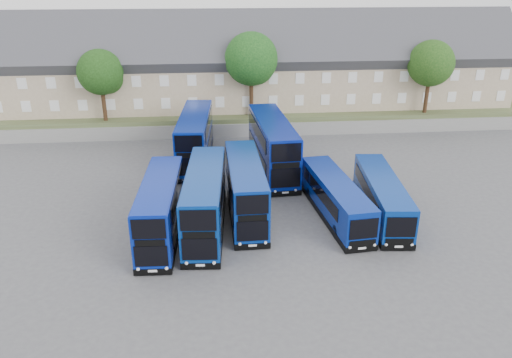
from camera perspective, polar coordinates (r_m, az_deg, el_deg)
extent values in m
plane|color=#4D4E53|center=(33.78, -0.30, -7.82)|extent=(120.00, 120.00, 0.00)
cube|color=slate|center=(55.50, -2.46, 5.56)|extent=(70.00, 0.40, 1.50)
cube|color=#494D2B|center=(65.05, -2.93, 8.38)|extent=(80.00, 20.00, 2.00)
cube|color=tan|center=(63.92, -25.20, 9.69)|extent=(6.00, 8.00, 6.00)
cube|color=#36363B|center=(63.42, -25.65, 12.31)|extent=(6.00, 10.40, 10.40)
cube|color=brown|center=(62.48, -24.93, 15.90)|extent=(0.60, 0.90, 1.40)
cube|color=tan|center=(62.16, -19.92, 10.17)|extent=(6.00, 8.00, 6.00)
cube|color=#36363B|center=(61.64, -20.30, 12.88)|extent=(6.00, 10.40, 10.40)
cube|color=brown|center=(60.82, -19.39, 16.55)|extent=(0.60, 0.90, 1.40)
cube|color=tan|center=(60.94, -14.38, 10.58)|extent=(6.00, 8.00, 6.00)
cube|color=#36363B|center=(60.41, -14.66, 13.35)|extent=(6.00, 10.40, 10.40)
cube|color=brown|center=(59.73, -13.56, 17.08)|extent=(0.60, 0.90, 1.40)
cube|color=tan|center=(60.30, -8.65, 10.90)|extent=(6.00, 8.00, 6.00)
cube|color=#36363B|center=(59.76, -8.82, 13.71)|extent=(6.00, 10.40, 10.40)
cube|color=brown|center=(59.22, -7.53, 17.45)|extent=(0.60, 0.90, 1.40)
cube|color=tan|center=(60.25, -2.84, 11.12)|extent=(6.00, 8.00, 6.00)
cube|color=#36363B|center=(59.71, -2.89, 13.93)|extent=(6.00, 10.40, 10.40)
cube|color=brown|center=(59.32, -1.45, 17.63)|extent=(0.60, 0.90, 1.40)
cube|color=tan|center=(60.79, 2.93, 11.22)|extent=(6.00, 8.00, 6.00)
cube|color=#36363B|center=(60.26, 2.99, 14.01)|extent=(6.00, 10.40, 10.40)
cube|color=brown|center=(60.02, 4.55, 17.64)|extent=(0.60, 0.90, 1.40)
cube|color=tan|center=(61.92, 8.54, 11.22)|extent=(6.00, 8.00, 6.00)
cube|color=#36363B|center=(61.39, 8.71, 13.96)|extent=(6.00, 10.40, 10.40)
cube|color=brown|center=(61.31, 10.36, 17.46)|extent=(0.60, 0.90, 1.40)
cube|color=tan|center=(63.59, 13.91, 11.11)|extent=(6.00, 8.00, 6.00)
cube|color=#36363B|center=(63.08, 14.17, 13.78)|extent=(6.00, 10.40, 10.40)
cube|color=brown|center=(63.14, 15.86, 17.14)|extent=(0.60, 0.90, 1.40)
cube|color=tan|center=(65.77, 18.95, 10.93)|extent=(6.00, 8.00, 6.00)
cube|color=#36363B|center=(65.28, 19.29, 13.50)|extent=(6.00, 10.40, 10.40)
cube|color=brown|center=(65.47, 21.00, 16.71)|extent=(0.60, 0.90, 1.40)
cube|color=tan|center=(68.40, 23.63, 10.69)|extent=(6.00, 8.00, 6.00)
cube|color=#36363B|center=(67.93, 24.04, 13.14)|extent=(6.00, 10.40, 10.40)
cube|color=brown|center=(68.25, 25.72, 16.20)|extent=(0.60, 0.90, 1.40)
cube|color=#082095|center=(34.79, -10.85, -3.20)|extent=(2.68, 10.19, 3.69)
cube|color=black|center=(35.65, -10.63, -5.94)|extent=(2.72, 10.23, 0.45)
cube|color=black|center=(30.74, -11.90, -8.65)|extent=(2.00, 0.14, 1.38)
cube|color=black|center=(29.83, -12.18, -5.64)|extent=(2.00, 0.14, 1.29)
cylinder|color=black|center=(33.26, -12.95, -8.01)|extent=(0.34, 1.01, 1.00)
cube|color=navy|center=(35.19, -5.84, -2.30)|extent=(3.17, 10.98, 3.99)
cube|color=black|center=(36.11, -5.71, -5.24)|extent=(3.21, 11.03, 0.45)
cube|color=black|center=(30.77, -6.47, -8.00)|extent=(2.16, 0.20, 1.48)
cube|color=black|center=(29.81, -6.64, -4.74)|extent=(2.16, 0.20, 1.38)
cylinder|color=black|center=(33.31, -7.97, -7.55)|extent=(0.36, 1.02, 1.00)
cube|color=navy|center=(37.03, -1.23, -0.98)|extent=(2.55, 10.52, 3.84)
cube|color=black|center=(37.87, -1.20, -3.71)|extent=(2.59, 10.56, 0.45)
cube|color=black|center=(32.67, -0.39, -5.98)|extent=(2.08, 0.09, 1.43)
cube|color=black|center=(31.79, -0.40, -2.97)|extent=(2.08, 0.09, 1.33)
cylinder|color=black|center=(35.02, -2.47, -5.71)|extent=(0.32, 1.00, 1.00)
cube|color=#082496|center=(48.15, -6.96, 4.84)|extent=(3.40, 11.68, 4.26)
cube|color=black|center=(48.87, -6.84, 2.41)|extent=(3.44, 11.72, 0.45)
cube|color=black|center=(43.01, -7.59, 1.37)|extent=(2.32, 0.22, 1.57)
cube|color=black|center=(42.30, -7.73, 4.01)|extent=(2.32, 0.22, 1.47)
cylinder|color=black|center=(45.62, -8.69, 1.07)|extent=(0.37, 1.02, 1.00)
cube|color=#071D8D|center=(45.47, 1.90, 4.03)|extent=(3.40, 12.09, 4.43)
cube|color=black|center=(46.25, 1.87, 1.37)|extent=(3.44, 12.13, 0.45)
cube|color=black|center=(40.28, 3.42, 0.10)|extent=(2.42, 0.20, 1.63)
cube|color=black|center=(39.49, 3.49, 3.01)|extent=(2.42, 0.20, 1.52)
cylinder|color=black|center=(42.54, 1.18, -0.31)|extent=(0.36, 1.02, 1.00)
cube|color=navy|center=(37.46, 9.11, -2.05)|extent=(3.27, 10.84, 2.58)
cube|color=black|center=(38.04, 8.98, -3.88)|extent=(3.31, 10.88, 0.45)
cube|color=black|center=(32.94, 12.23, -5.61)|extent=(1.92, 0.25, 1.42)
cylinder|color=black|center=(35.04, 9.21, -5.99)|extent=(0.40, 1.02, 1.00)
cube|color=navy|center=(38.47, 14.19, -1.78)|extent=(3.26, 10.93, 2.61)
cube|color=black|center=(39.04, 14.00, -3.59)|extent=(3.30, 10.97, 0.45)
cube|color=black|center=(33.71, 16.27, -5.32)|extent=(1.94, 0.24, 1.44)
cylinder|color=black|center=(35.97, 13.63, -5.57)|extent=(0.39, 1.02, 1.00)
cylinder|color=#382314|center=(56.75, -16.99, 8.25)|extent=(0.44, 0.44, 3.75)
sphere|color=black|center=(56.05, -17.39, 11.58)|extent=(4.80, 4.80, 4.80)
sphere|color=black|center=(56.45, -16.61, 10.97)|extent=(3.30, 3.30, 3.30)
cylinder|color=#382314|center=(56.15, -0.54, 9.49)|extent=(0.44, 0.44, 4.50)
sphere|color=#0E3612|center=(55.35, -0.56, 13.57)|extent=(5.76, 5.76, 5.76)
sphere|color=#0E3612|center=(55.95, 0.04, 12.73)|extent=(3.96, 3.96, 3.96)
cylinder|color=#382314|center=(60.70, 18.92, 9.05)|extent=(0.44, 0.44, 4.00)
sphere|color=#143A0F|center=(60.02, 19.37, 12.37)|extent=(5.12, 5.12, 5.12)
sphere|color=#143A0F|center=(60.75, 19.64, 11.68)|extent=(3.52, 3.52, 3.52)
cylinder|color=#382314|center=(69.39, 21.29, 10.44)|extent=(0.44, 0.44, 4.25)
sphere|color=black|center=(68.77, 21.75, 13.54)|extent=(5.44, 5.44, 5.44)
sphere|color=black|center=(69.51, 21.95, 12.88)|extent=(3.74, 3.74, 3.74)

